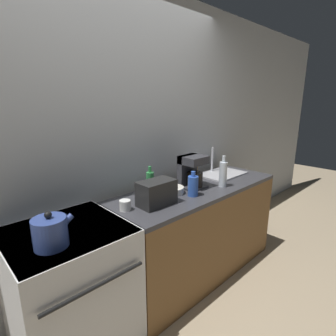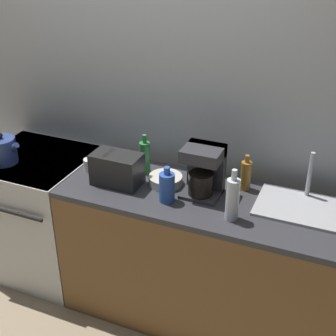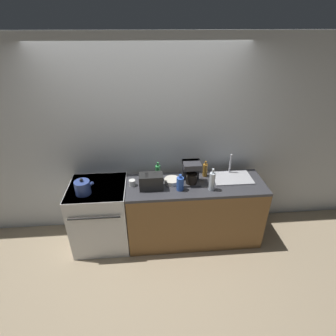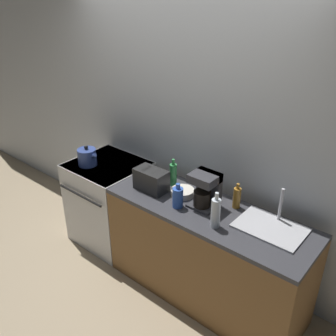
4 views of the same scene
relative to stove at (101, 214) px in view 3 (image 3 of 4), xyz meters
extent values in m
plane|color=tan|center=(0.62, -0.34, -0.46)|extent=(12.00, 12.00, 0.00)
cube|color=silver|center=(0.62, 0.39, 0.84)|extent=(8.00, 0.05, 2.60)
cube|color=silver|center=(0.00, 0.00, -0.01)|extent=(0.71, 0.67, 0.89)
cube|color=black|center=(0.00, 0.00, 0.42)|extent=(0.70, 0.66, 0.02)
cylinder|color=black|center=(-0.16, -0.14, 0.43)|extent=(0.22, 0.22, 0.01)
cylinder|color=black|center=(0.16, -0.14, 0.43)|extent=(0.22, 0.22, 0.01)
cylinder|color=black|center=(-0.16, 0.14, 0.43)|extent=(0.22, 0.22, 0.01)
cylinder|color=black|center=(0.16, 0.14, 0.43)|extent=(0.22, 0.22, 0.01)
cylinder|color=black|center=(0.00, -0.36, 0.24)|extent=(0.60, 0.02, 0.02)
cube|color=brown|center=(1.24, -0.03, -0.03)|extent=(1.75, 0.61, 0.86)
cube|color=#38383D|center=(1.24, -0.03, 0.42)|extent=(1.75, 0.61, 0.04)
cylinder|color=#33478C|center=(-0.13, -0.13, 0.52)|extent=(0.18, 0.18, 0.17)
sphere|color=black|center=(-0.13, -0.13, 0.62)|extent=(0.04, 0.04, 0.04)
cylinder|color=#33478C|center=(-0.04, -0.13, 0.55)|extent=(0.10, 0.04, 0.09)
cube|color=black|center=(0.68, -0.09, 0.53)|extent=(0.29, 0.17, 0.19)
cube|color=black|center=(0.63, -0.09, 0.62)|extent=(0.03, 0.12, 0.01)
cube|color=black|center=(0.73, -0.09, 0.62)|extent=(0.03, 0.12, 0.01)
cube|color=#333338|center=(1.18, -0.01, 0.44)|extent=(0.21, 0.20, 0.02)
cube|color=#333338|center=(1.18, 0.06, 0.58)|extent=(0.21, 0.06, 0.30)
cube|color=#333338|center=(1.18, -0.01, 0.69)|extent=(0.21, 0.20, 0.07)
cylinder|color=black|center=(1.18, -0.04, 0.52)|extent=(0.14, 0.14, 0.13)
cube|color=#B7B7BC|center=(1.73, 0.06, 0.44)|extent=(0.50, 0.35, 0.01)
cylinder|color=silver|center=(1.73, 0.19, 0.57)|extent=(0.02, 0.02, 0.28)
cylinder|color=silver|center=(1.40, -0.18, 0.55)|extent=(0.07, 0.07, 0.23)
cylinder|color=silver|center=(1.40, -0.18, 0.70)|extent=(0.03, 0.03, 0.06)
cylinder|color=#338C47|center=(0.77, 0.10, 0.54)|extent=(0.06, 0.06, 0.20)
cylinder|color=#338C47|center=(0.77, 0.10, 0.66)|extent=(0.03, 0.03, 0.05)
cylinder|color=#2D56B7|center=(1.02, -0.15, 0.52)|extent=(0.09, 0.09, 0.17)
cylinder|color=#2D56B7|center=(1.02, -0.15, 0.62)|extent=(0.03, 0.03, 0.04)
cylinder|color=#9E6B23|center=(1.39, 0.14, 0.52)|extent=(0.06, 0.06, 0.17)
cylinder|color=#9E6B23|center=(1.39, 0.14, 0.63)|extent=(0.02, 0.02, 0.04)
cylinder|color=white|center=(0.44, -0.01, 0.47)|extent=(0.08, 0.08, 0.08)
cylinder|color=beige|center=(0.94, 0.01, 0.46)|extent=(0.20, 0.20, 0.06)
camera|label=1|loc=(-0.55, -1.50, 1.21)|focal=28.00mm
camera|label=2|loc=(1.89, -2.19, 1.82)|focal=50.00mm
camera|label=3|loc=(0.65, -2.77, 2.23)|focal=28.00mm
camera|label=4|loc=(2.60, -2.16, 2.10)|focal=40.00mm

